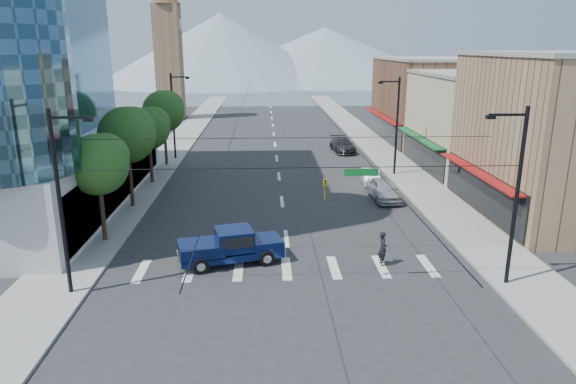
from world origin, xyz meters
name	(u,v)px	position (x,y,z in m)	size (l,w,h in m)	color
ground	(292,281)	(0.00, 0.00, 0.00)	(160.00, 160.00, 0.00)	#28282B
sidewalk_left	(179,142)	(-12.00, 40.00, 0.07)	(4.00, 120.00, 0.15)	gray
sidewalk_right	(369,140)	(12.00, 40.00, 0.07)	(4.00, 120.00, 0.15)	gray
shop_near	(573,138)	(20.00, 10.00, 5.50)	(12.00, 14.00, 11.00)	#8C6B4C
shop_mid	(486,123)	(20.00, 24.00, 4.50)	(12.00, 14.00, 9.00)	tan
shop_far	(433,101)	(20.00, 40.00, 5.00)	(12.00, 18.00, 10.00)	brown
clock_tower	(169,53)	(-16.50, 62.00, 10.64)	(4.80, 4.80, 20.40)	#8C6B4C
mountain_left	(221,48)	(-15.00, 150.00, 11.00)	(80.00, 80.00, 22.00)	gray
mountain_right	(324,54)	(20.00, 160.00, 9.00)	(90.00, 90.00, 18.00)	gray
tree_near	(100,162)	(-11.07, 6.10, 4.99)	(3.65, 3.64, 6.71)	black
tree_midnear	(129,133)	(-11.07, 13.10, 5.59)	(4.09, 4.09, 7.52)	black
tree_midfar	(150,127)	(-11.07, 20.10, 4.99)	(3.65, 3.64, 6.71)	black
tree_far	(165,110)	(-11.07, 27.10, 5.59)	(4.09, 4.09, 7.52)	black
signal_rig	(297,200)	(0.19, -1.00, 4.64)	(21.80, 0.20, 9.00)	black
lamp_pole_nw	(174,113)	(-10.67, 30.00, 4.94)	(2.00, 0.25, 9.00)	black
lamp_pole_ne	(396,123)	(10.67, 22.00, 4.94)	(2.00, 0.25, 9.00)	black
pickup_truck	(230,246)	(-3.27, 2.44, 1.02)	(6.08, 3.36, 1.95)	#08133D
pedestrian	(383,248)	(5.09, 1.76, 0.98)	(0.71, 0.47, 1.95)	black
parked_car_near	(384,189)	(8.02, 14.20, 0.83)	(1.96, 4.86, 1.66)	#B7B7BC
parked_car_mid	(370,176)	(7.93, 18.97, 0.66)	(1.40, 4.03, 1.33)	white
parked_car_far	(343,145)	(7.60, 33.18, 0.79)	(2.20, 5.42, 1.57)	#29292B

